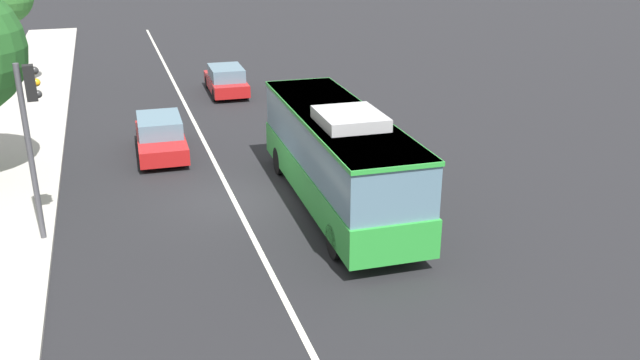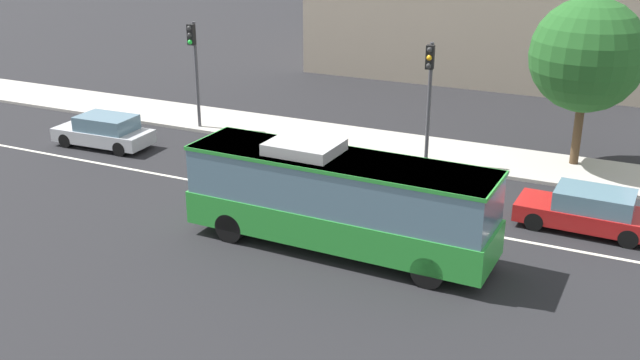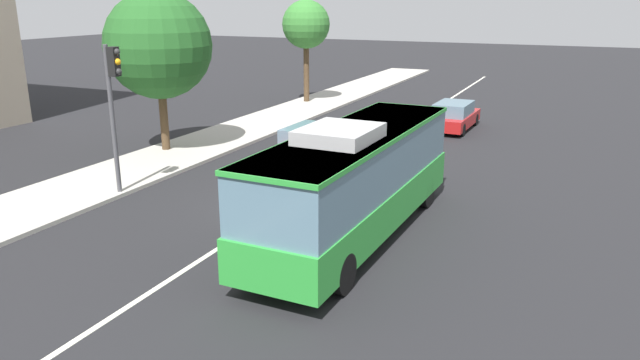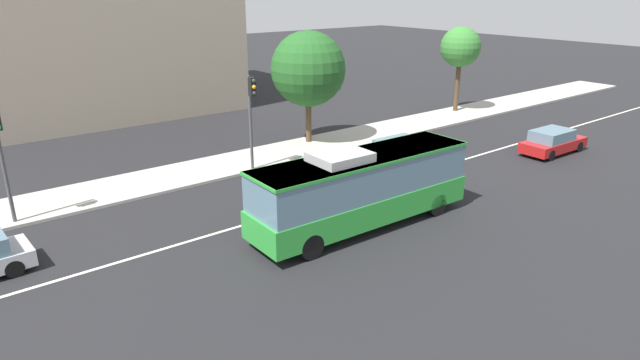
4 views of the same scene
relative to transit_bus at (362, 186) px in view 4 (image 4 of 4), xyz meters
The scene contains 10 objects.
ground_plane 3.94m from the transit_bus, 62.71° to the left, with size 160.00×160.00×0.00m, color black.
sidewalk_kerb 10.80m from the transit_bus, 81.35° to the left, with size 80.00×3.74×0.14m, color #B2ADA3.
lane_centre_line 3.93m from the transit_bus, 62.71° to the left, with size 76.00×0.16×0.01m, color silver.
transit_bus is the anchor object (origin of this frame).
sedan_red 8.68m from the transit_bus, 34.90° to the left, with size 4.55×1.93×1.46m.
sedan_red_ahead 16.09m from the transit_bus, ahead, with size 4.55×1.93×1.46m.
traffic_light_near_corner 14.68m from the transit_bus, 141.78° to the left, with size 0.34×0.62×5.20m.
traffic_light_mid_block 8.94m from the transit_bus, 89.14° to the left, with size 0.35×0.62×5.20m.
street_tree_kerbside_left 13.11m from the transit_bus, 63.03° to the left, with size 4.59×4.59×7.02m.
street_tree_kerbside_centre 23.50m from the transit_bus, 29.26° to the left, with size 3.05×3.05×6.60m.
Camera 4 is at (-15.83, -18.52, 9.66)m, focal length 30.52 mm.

